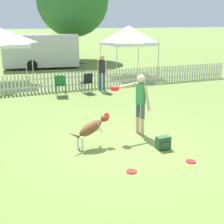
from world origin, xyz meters
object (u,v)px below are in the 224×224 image
frisbee_near_dog (132,171)px  equipment_trailer (41,50)px  folding_chair_center (60,83)px  canopy_tent_main (129,35)px  backpack_on_grass (163,143)px  tree_left_grove (73,0)px  folding_chair_blue_left (87,81)px  frisbee_near_handler (191,161)px  spectator_standing (102,69)px  handler_person (139,97)px  leaping_dog (91,128)px

frisbee_near_dog → equipment_trailer: (0.80, 16.23, 1.18)m
folding_chair_center → canopy_tent_main: canopy_tent_main is taller
backpack_on_grass → tree_left_grove: 19.70m
folding_chair_center → equipment_trailer: (0.64, 8.65, 0.64)m
canopy_tent_main → frisbee_near_dog: bearing=-114.2°
frisbee_near_dog → folding_chair_blue_left: folding_chair_blue_left is taller
equipment_trailer → tree_left_grove: tree_left_grove is taller
frisbee_near_handler → spectator_standing: spectator_standing is taller
folding_chair_center → spectator_standing: (2.02, 0.32, 0.45)m
backpack_on_grass → tree_left_grove: size_ratio=0.05×
backpack_on_grass → spectator_standing: (0.90, 7.05, 0.84)m
folding_chair_blue_left → spectator_standing: spectator_standing is taller
folding_chair_blue_left → tree_left_grove: 13.03m
handler_person → folding_chair_blue_left: 5.70m
canopy_tent_main → leaping_dog: bearing=-119.5°
folding_chair_center → spectator_standing: bearing=-153.1°
backpack_on_grass → folding_chair_center: (-1.13, 6.73, 0.39)m
tree_left_grove → handler_person: bearing=-99.2°
handler_person → equipment_trailer: size_ratio=0.29×
folding_chair_center → handler_person: bearing=118.6°
frisbee_near_handler → folding_chair_center: 7.77m
equipment_trailer → canopy_tent_main: bearing=-40.2°
backpack_on_grass → tree_left_grove: tree_left_grove is taller
frisbee_near_handler → frisbee_near_dog: same height
handler_person → folding_chair_blue_left: bearing=-17.1°
tree_left_grove → folding_chair_blue_left: bearing=-102.4°
backpack_on_grass → frisbee_near_dog: bearing=-146.6°
spectator_standing → folding_chair_blue_left: bearing=28.5°
frisbee_near_handler → frisbee_near_dog: (-1.49, 0.06, 0.00)m
handler_person → tree_left_grove: size_ratio=0.23×
folding_chair_center → tree_left_grove: size_ratio=0.12×
frisbee_near_dog → folding_chair_blue_left: (1.42, 7.76, 0.53)m
frisbee_near_handler → backpack_on_grass: 0.94m
equipment_trailer → tree_left_grove: 5.98m
tree_left_grove → backpack_on_grass: bearing=-98.4°
leaping_dog → canopy_tent_main: bearing=135.7°
backpack_on_grass → leaping_dog: bearing=153.6°
folding_chair_center → canopy_tent_main: (4.90, 3.68, 1.77)m
backpack_on_grass → folding_chair_blue_left: 6.92m
equipment_trailer → tree_left_grove: bearing=56.9°
frisbee_near_dog → tree_left_grove: size_ratio=0.03×
frisbee_near_handler → folding_chair_blue_left: 7.83m
handler_person → spectator_standing: size_ratio=1.04×
leaping_dog → folding_chair_center: (0.52, 5.91, 0.04)m
handler_person → tree_left_grove: bearing=-24.0°
frisbee_near_dog → tree_left_grove: (4.08, 19.82, 4.67)m
frisbee_near_dog → leaping_dog: bearing=102.2°
equipment_trailer → frisbee_near_dog: bearing=-83.6°
frisbee_near_dog → spectator_standing: (2.19, 7.90, 0.99)m
frisbee_near_handler → tree_left_grove: 20.58m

